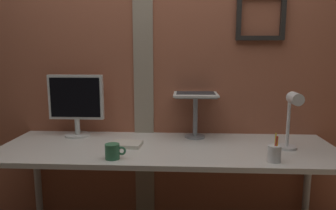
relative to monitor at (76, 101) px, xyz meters
name	(u,v)px	position (x,y,z in m)	size (l,w,h in m)	color
brick_wall_back	(161,50)	(0.58, 0.18, 0.35)	(3.17, 0.16, 2.66)	#9E563D
desk	(167,156)	(0.65, -0.22, -0.32)	(2.12, 0.69, 0.72)	silver
monitor	(76,101)	(0.00, 0.00, 0.00)	(0.38, 0.18, 0.43)	silver
laptop_stand	(195,110)	(0.83, 0.00, -0.05)	(0.28, 0.22, 0.30)	gray
laptop	(195,86)	(0.83, 0.07, 0.10)	(0.30, 0.31, 0.22)	silver
desk_lamp	(292,115)	(1.39, -0.28, -0.03)	(0.12, 0.20, 0.36)	white
pen_cup	(274,153)	(1.25, -0.47, -0.20)	(0.07, 0.07, 0.16)	white
coffee_mug	(113,151)	(0.36, -0.47, -0.21)	(0.12, 0.08, 0.09)	#33724C
paper_clutter_stack	(126,144)	(0.39, -0.22, -0.24)	(0.20, 0.14, 0.02)	silver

